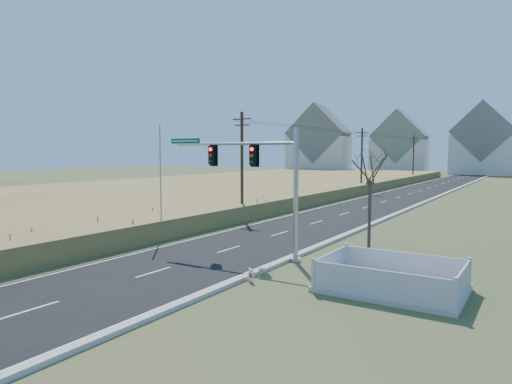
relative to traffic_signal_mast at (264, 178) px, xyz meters
name	(u,v)px	position (x,y,z in m)	size (l,w,h in m)	color
ground	(182,265)	(-2.65, -3.55, -4.25)	(260.00, 260.00, 0.00)	#3C4D25
road	(417,192)	(-2.65, 46.45, -4.22)	(8.00, 180.00, 0.06)	black
curb	(448,193)	(1.50, 46.45, -4.16)	(0.30, 180.00, 0.18)	#B2AFA8
reed_marsh	(238,185)	(-26.65, 36.45, -3.60)	(38.00, 110.00, 1.30)	#A18B48
utility_pole_near	(242,163)	(-9.15, 11.45, 0.44)	(1.80, 0.26, 9.00)	#422D1E
utility_pole_mid	(362,159)	(-9.15, 41.45, 0.44)	(1.80, 0.26, 9.00)	#422D1E
utility_pole_far	(413,157)	(-9.15, 71.45, 0.44)	(1.80, 0.26, 9.00)	#422D1E
condo_nw	(319,145)	(-40.65, 96.45, 3.46)	(17.69, 13.38, 19.05)	silver
condo_nnw	(399,148)	(-20.65, 104.45, 2.69)	(14.93, 11.17, 17.03)	silver
condo_n	(483,145)	(-0.65, 108.45, 3.36)	(15.27, 10.20, 18.54)	silver
traffic_signal_mast	(264,178)	(0.00, 0.00, 0.00)	(8.62, 0.59, 6.86)	#9EA0A5
fence_enclosure	(391,285)	(7.43, -2.36, -3.98)	(5.59, 3.83, 1.27)	#B7B5AD
open_sign	(251,275)	(1.96, -4.34, -3.94)	(0.41, 0.29, 0.57)	white
flagpole	(161,195)	(-8.02, 0.56, -1.30)	(0.33, 0.33, 7.37)	#B7B5AD
bare_tree	(371,165)	(4.35, 4.12, 0.66)	(2.30, 2.30, 6.08)	#4C3F33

